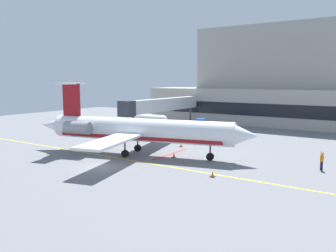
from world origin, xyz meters
TOP-DOWN VIEW (x-y plane):
  - ground at (0.00, 0.00)m, footprint 120.00×120.00m
  - terminal_building at (4.55, 46.51)m, footprint 58.03×12.05m
  - jet_bridge_west at (-11.25, 27.33)m, footprint 2.40×23.81m
  - regional_jet at (-0.78, 6.74)m, footprint 28.93×22.47m
  - baggage_tug at (0.76, 23.51)m, footprint 3.56×3.90m
  - pushback_tractor at (-10.71, 18.32)m, footprint 3.64×2.98m
  - belt_loader at (-3.43, 28.54)m, footprint 3.52×4.04m
  - fuel_tank at (-15.47, 29.79)m, footprint 7.60×2.10m
  - marshaller at (19.96, 11.55)m, footprint 0.57×0.72m
  - safety_cone_alpha at (11.65, 3.00)m, footprint 0.47×0.47m
  - safety_cone_bravo at (1.30, 14.10)m, footprint 0.47×0.47m
  - safety_cone_charlie at (3.98, 8.02)m, footprint 0.47×0.47m

SIDE VIEW (x-z plane):
  - ground at x=0.00m, z-range -0.10..0.00m
  - safety_cone_alpha at x=11.65m, z-range -0.03..0.52m
  - safety_cone_bravo at x=1.30m, z-range -0.03..0.52m
  - safety_cone_charlie at x=3.98m, z-range -0.03..0.52m
  - baggage_tug at x=0.76m, z-range -0.07..1.84m
  - pushback_tractor at x=-10.71m, z-range -0.10..1.99m
  - marshaller at x=19.96m, z-range 0.02..1.99m
  - belt_loader at x=-3.43m, z-range -0.13..2.26m
  - fuel_tank at x=-15.47m, z-range 0.15..2.47m
  - regional_jet at x=-0.78m, z-range -1.33..7.63m
  - jet_bridge_west at x=-11.25m, z-range 1.59..7.51m
  - terminal_building at x=4.55m, z-range -2.52..18.36m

